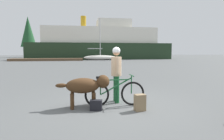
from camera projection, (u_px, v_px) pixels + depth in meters
ground_plane at (114, 105)px, 5.71m from camera, size 160.00×160.00×0.00m
bicycle at (115, 93)px, 5.56m from camera, size 1.76×0.44×0.91m
person_cyclist at (116, 69)px, 5.96m from camera, size 0.32×0.53×1.73m
dog at (86, 86)px, 5.42m from camera, size 1.51×0.51×0.92m
backpack at (140, 103)px, 5.15m from camera, size 0.31×0.24×0.45m
handbag_pannier at (96, 105)px, 5.19m from camera, size 0.35×0.24×0.28m
dock_pier at (47, 60)px, 32.94m from camera, size 12.06×2.52×0.40m
ferry_boat at (101, 44)px, 40.79m from camera, size 28.84×7.58×8.86m
sailboat_moored at (100, 57)px, 35.45m from camera, size 6.12×1.71×7.53m
pine_tree_far_left at (28, 32)px, 51.04m from camera, size 3.99×3.99×10.80m
pine_tree_center at (99, 35)px, 55.02m from camera, size 3.73×3.73×9.73m
pine_tree_far_right at (109, 38)px, 54.93m from camera, size 2.86×2.86×8.86m
pine_tree_mid_back at (110, 33)px, 59.75m from camera, size 4.24×4.24×11.88m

